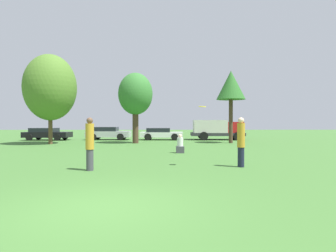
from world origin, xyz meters
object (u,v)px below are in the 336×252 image
person_thrower (90,143)px  frisbee (202,107)px  tree_2 (231,86)px  parked_car_black (47,134)px  delivery_truck_red (217,129)px  bystander_sitting (180,145)px  parked_car_silver (108,133)px  person_catcher (241,141)px  tree_1 (135,95)px  parked_car_white (161,133)px  tree_0 (50,88)px

person_thrower → frisbee: frisbee is taller
frisbee → tree_2: size_ratio=0.05×
parked_car_black → delivery_truck_red: size_ratio=0.83×
person_thrower → tree_2: bearing=51.0°
bystander_sitting → parked_car_black: (-12.36, 11.91, 0.20)m
parked_car_black → parked_car_silver: bearing=6.1°
parked_car_silver → delivery_truck_red: bearing=1.5°
person_catcher → tree_1: size_ratio=0.33×
bystander_sitting → delivery_truck_red: bearing=70.0°
tree_1 → tree_2: bearing=0.3°
person_catcher → parked_car_black: 22.30m
delivery_truck_red → bystander_sitting: bearing=-107.6°
parked_car_white → frisbee: bearing=-81.8°
person_thrower → frisbee: (4.18, 0.80, 1.37)m
person_catcher → delivery_truck_red: delivery_truck_red is taller
parked_car_black → person_catcher: bearing=-47.3°
person_thrower → frisbee: size_ratio=6.67×
bystander_sitting → parked_car_white: size_ratio=0.26×
frisbee → bystander_sitting: bearing=96.5°
parked_car_black → delivery_truck_red: delivery_truck_red is taller
parked_car_white → person_catcher: bearing=-76.9°
person_catcher → tree_0: 17.16m
person_catcher → bystander_sitting: person_catcher is taller
tree_0 → person_catcher: bearing=-44.4°
tree_1 → parked_car_white: size_ratio=1.39×
person_thrower → delivery_truck_red: (8.03, 17.94, 0.13)m
bystander_sitting → parked_car_white: bearing=95.6°
tree_0 → parked_car_black: 6.95m
tree_0 → delivery_truck_red: (14.35, 5.47, -3.38)m
tree_0 → parked_car_black: bearing=114.8°
person_catcher → tree_2: (2.64, 12.69, 3.77)m
person_catcher → tree_1: bearing=-74.3°
bystander_sitting → parked_car_white: (-1.19, 12.03, 0.20)m
tree_2 → tree_0: bearing=-176.3°
tree_1 → tree_2: 8.01m
tree_0 → delivery_truck_red: 15.72m
person_thrower → person_catcher: bearing=0.0°
bystander_sitting → delivery_truck_red: (4.41, 12.14, 0.68)m
person_thrower → delivery_truck_red: 19.65m
bystander_sitting → tree_0: tree_0 is taller
person_catcher → parked_car_black: bearing=-56.8°
bystander_sitting → tree_2: tree_2 is taller
tree_0 → tree_2: bearing=3.7°
frisbee → parked_car_white: 17.20m
tree_1 → delivery_truck_red: (7.67, 4.57, -2.92)m
frisbee → tree_0: bearing=132.0°
parked_car_black → frisbee: bearing=-50.2°
frisbee → delivery_truck_red: bearing=77.4°
person_catcher → bystander_sitting: (-2.07, 5.08, -0.56)m
bystander_sitting → tree_2: (4.71, 7.60, 4.33)m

